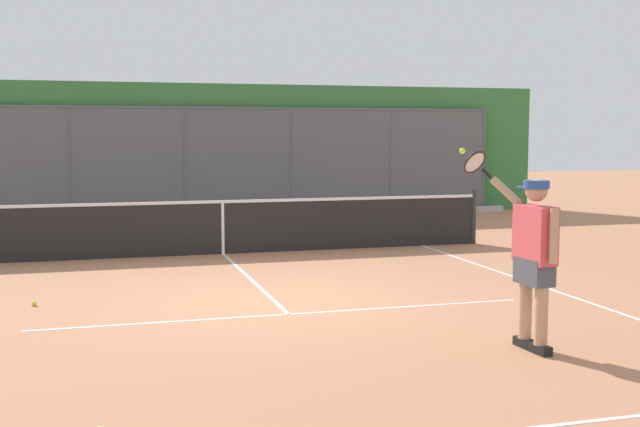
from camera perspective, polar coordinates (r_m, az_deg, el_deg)
ground_plane at (r=10.26m, az=-3.22°, el=-6.31°), size 60.00×60.00×0.00m
court_line_markings at (r=9.28m, az=-1.81°, el=-7.58°), size 7.71×9.04×0.01m
fence_backdrop at (r=20.68m, az=-9.84°, el=4.38°), size 19.33×1.37×3.39m
tennis_net at (r=14.28m, az=-6.96°, el=-0.92°), size 9.91×0.09×1.07m
tennis_player at (r=8.11m, az=14.98°, el=-2.57°), size 0.54×1.39×1.99m
tennis_ball_by_sideline at (r=10.62m, az=-19.75°, el=-6.06°), size 0.07×0.07×0.07m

